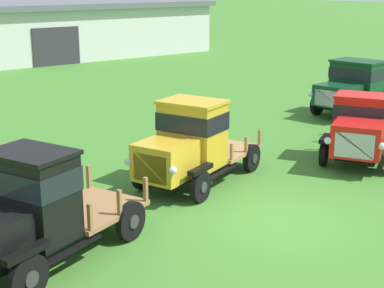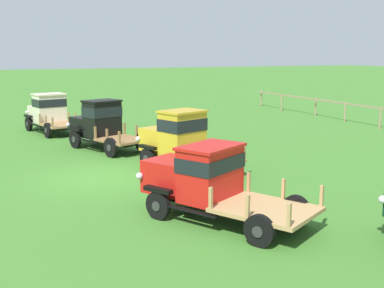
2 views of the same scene
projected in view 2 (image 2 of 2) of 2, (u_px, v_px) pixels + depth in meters
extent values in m
plane|color=#3D7528|center=(100.00, 177.00, 17.35)|extent=(240.00, 240.00, 0.00)
cylinder|color=#997F60|center=(380.00, 118.00, 28.04)|extent=(0.12, 0.12, 1.31)
cylinder|color=#997F60|center=(345.00, 112.00, 31.01)|extent=(0.12, 0.12, 1.31)
cylinder|color=#997F60|center=(316.00, 106.00, 34.13)|extent=(0.12, 0.12, 1.31)
cylinder|color=#997F60|center=(282.00, 102.00, 36.93)|extent=(0.12, 0.12, 1.31)
cylinder|color=#997F60|center=(261.00, 98.00, 40.38)|extent=(0.12, 0.12, 1.31)
cube|color=#997F60|center=(327.00, 101.00, 32.59)|extent=(17.22, 0.08, 0.10)
cylinder|color=black|center=(29.00, 124.00, 27.50)|extent=(0.82, 0.36, 0.80)
cylinder|color=#2D2D2D|center=(27.00, 124.00, 27.44)|extent=(0.28, 0.09, 0.28)
cylinder|color=black|center=(58.00, 121.00, 28.55)|extent=(0.82, 0.36, 0.80)
cylinder|color=#2D2D2D|center=(60.00, 121.00, 28.61)|extent=(0.28, 0.09, 0.28)
cylinder|color=black|center=(48.00, 130.00, 25.20)|extent=(0.82, 0.36, 0.80)
cylinder|color=#2D2D2D|center=(46.00, 131.00, 25.14)|extent=(0.28, 0.09, 0.28)
cylinder|color=black|center=(79.00, 127.00, 26.25)|extent=(0.82, 0.36, 0.80)
cylinder|color=#2D2D2D|center=(81.00, 127.00, 26.31)|extent=(0.28, 0.09, 0.28)
cube|color=black|center=(53.00, 124.00, 26.92)|extent=(4.28, 1.89, 0.12)
cube|color=beige|center=(42.00, 113.00, 28.08)|extent=(1.57, 1.50, 0.83)
cube|color=silver|center=(38.00, 112.00, 28.58)|extent=(0.28, 0.96, 0.62)
sphere|color=silver|center=(27.00, 112.00, 28.19)|extent=(0.20, 0.20, 0.20)
sphere|color=silver|center=(49.00, 111.00, 28.97)|extent=(0.20, 0.20, 0.20)
cube|color=black|center=(28.00, 116.00, 27.42)|extent=(0.94, 0.40, 0.12)
cube|color=black|center=(58.00, 114.00, 28.47)|extent=(0.94, 0.40, 0.12)
cube|color=beige|center=(50.00, 109.00, 27.04)|extent=(1.48, 1.77, 1.55)
cube|color=black|center=(49.00, 102.00, 26.98)|extent=(1.53, 1.81, 0.43)
cube|color=beige|center=(49.00, 94.00, 26.89)|extent=(1.60, 1.86, 0.08)
cube|color=black|center=(36.00, 125.00, 26.60)|extent=(1.61, 0.50, 0.05)
cube|color=black|center=(66.00, 123.00, 27.62)|extent=(1.61, 0.50, 0.05)
cube|color=#9E7547|center=(61.00, 125.00, 25.93)|extent=(2.39, 2.17, 0.10)
cube|color=#9E7547|center=(40.00, 118.00, 26.09)|extent=(0.10, 0.10, 0.52)
cube|color=#9E7547|center=(69.00, 116.00, 27.08)|extent=(0.10, 0.10, 0.52)
cube|color=#9E7547|center=(46.00, 120.00, 25.37)|extent=(0.10, 0.10, 0.52)
cube|color=#9E7547|center=(76.00, 118.00, 26.37)|extent=(0.10, 0.10, 0.52)
cube|color=#9E7547|center=(53.00, 122.00, 24.65)|extent=(0.10, 0.10, 0.52)
cube|color=#9E7547|center=(83.00, 120.00, 25.65)|extent=(0.10, 0.10, 0.52)
cylinder|color=black|center=(75.00, 139.00, 22.52)|extent=(0.84, 0.43, 0.84)
cylinder|color=#2D2D2D|center=(74.00, 139.00, 22.46)|extent=(0.29, 0.13, 0.30)
cylinder|color=black|center=(105.00, 135.00, 23.68)|extent=(0.84, 0.43, 0.84)
cylinder|color=#2D2D2D|center=(107.00, 135.00, 23.74)|extent=(0.29, 0.13, 0.30)
cylinder|color=black|center=(111.00, 148.00, 20.51)|extent=(0.84, 0.43, 0.84)
cylinder|color=#2D2D2D|center=(109.00, 148.00, 20.45)|extent=(0.29, 0.13, 0.30)
cylinder|color=black|center=(142.00, 143.00, 21.68)|extent=(0.84, 0.43, 0.84)
cylinder|color=#2D2D2D|center=(143.00, 142.00, 21.74)|extent=(0.29, 0.13, 0.30)
cube|color=black|center=(106.00, 139.00, 22.18)|extent=(4.23, 2.31, 0.12)
cube|color=black|center=(88.00, 125.00, 23.15)|extent=(1.81, 1.62, 0.81)
cube|color=silver|center=(80.00, 125.00, 23.66)|extent=(0.38, 0.89, 0.61)
sphere|color=silver|center=(68.00, 125.00, 23.22)|extent=(0.20, 0.20, 0.20)
sphere|color=silver|center=(91.00, 122.00, 24.09)|extent=(0.20, 0.20, 0.20)
cube|color=black|center=(75.00, 129.00, 22.43)|extent=(0.98, 0.52, 0.12)
cube|color=black|center=(105.00, 126.00, 23.59)|extent=(0.98, 0.52, 0.12)
cube|color=black|center=(102.00, 119.00, 22.19)|extent=(1.48, 1.75, 1.63)
cube|color=black|center=(102.00, 112.00, 22.12)|extent=(1.53, 1.80, 0.46)
cube|color=black|center=(102.00, 101.00, 22.03)|extent=(1.60, 1.85, 0.08)
cube|color=black|center=(89.00, 141.00, 21.72)|extent=(1.41, 0.63, 0.05)
cube|color=black|center=(119.00, 137.00, 22.85)|extent=(1.41, 0.63, 0.05)
cube|color=olive|center=(122.00, 140.00, 21.27)|extent=(2.46, 2.28, 0.10)
cube|color=olive|center=(95.00, 133.00, 21.29)|extent=(0.10, 0.10, 0.54)
cube|color=olive|center=(125.00, 129.00, 22.39)|extent=(0.10, 0.10, 0.54)
cube|color=olive|center=(107.00, 135.00, 20.66)|extent=(0.10, 0.10, 0.54)
cube|color=olive|center=(137.00, 131.00, 21.76)|extent=(0.10, 0.10, 0.54)
cube|color=olive|center=(119.00, 138.00, 20.03)|extent=(0.10, 0.10, 0.54)
cube|color=olive|center=(149.00, 133.00, 21.13)|extent=(0.10, 0.10, 0.54)
cylinder|color=black|center=(148.00, 158.00, 18.58)|extent=(0.80, 0.43, 0.79)
cylinder|color=#2D2D2D|center=(146.00, 159.00, 18.51)|extent=(0.27, 0.12, 0.28)
cylinder|color=black|center=(181.00, 152.00, 19.77)|extent=(0.80, 0.43, 0.79)
cylinder|color=#2D2D2D|center=(183.00, 152.00, 19.84)|extent=(0.27, 0.12, 0.28)
cylinder|color=black|center=(199.00, 171.00, 16.58)|extent=(0.80, 0.43, 0.79)
cylinder|color=#2D2D2D|center=(197.00, 172.00, 16.51)|extent=(0.27, 0.12, 0.28)
cylinder|color=black|center=(233.00, 163.00, 17.77)|extent=(0.80, 0.43, 0.79)
cylinder|color=#2D2D2D|center=(235.00, 163.00, 17.84)|extent=(0.27, 0.12, 0.28)
cube|color=black|center=(187.00, 158.00, 18.24)|extent=(4.13, 2.28, 0.12)
cube|color=gold|center=(161.00, 140.00, 19.21)|extent=(1.72, 1.62, 0.92)
cube|color=silver|center=(151.00, 139.00, 19.68)|extent=(0.38, 0.92, 0.69)
sphere|color=silver|center=(138.00, 139.00, 19.23)|extent=(0.20, 0.20, 0.20)
sphere|color=silver|center=(163.00, 135.00, 20.12)|extent=(0.20, 0.20, 0.20)
cube|color=black|center=(147.00, 147.00, 18.50)|extent=(0.92, 0.50, 0.12)
cube|color=black|center=(181.00, 141.00, 19.69)|extent=(0.92, 0.50, 0.12)
cube|color=gold|center=(182.00, 134.00, 18.26)|extent=(1.56, 1.82, 1.66)
cube|color=black|center=(182.00, 124.00, 18.19)|extent=(1.62, 1.87, 0.47)
cube|color=gold|center=(182.00, 111.00, 18.10)|extent=(1.69, 1.92, 0.08)
cube|color=black|center=(168.00, 161.00, 17.77)|extent=(1.51, 0.66, 0.05)
cube|color=black|center=(200.00, 155.00, 18.94)|extent=(1.51, 0.66, 0.05)
cube|color=#9E7547|center=(211.00, 160.00, 17.34)|extent=(2.39, 2.29, 0.10)
cube|color=#9E7547|center=(178.00, 153.00, 17.33)|extent=(0.10, 0.10, 0.45)
cube|color=#9E7547|center=(210.00, 147.00, 18.46)|extent=(0.10, 0.10, 0.45)
cube|color=#9E7547|center=(195.00, 156.00, 16.73)|extent=(0.10, 0.10, 0.45)
cube|color=#9E7547|center=(226.00, 150.00, 17.86)|extent=(0.10, 0.10, 0.45)
cube|color=#9E7547|center=(213.00, 160.00, 16.12)|extent=(0.10, 0.10, 0.45)
cube|color=#9E7547|center=(244.00, 153.00, 17.25)|extent=(0.10, 0.10, 0.45)
cylinder|color=black|center=(158.00, 205.00, 12.87)|extent=(0.75, 0.51, 0.77)
cylinder|color=#2D2D2D|center=(156.00, 206.00, 12.80)|extent=(0.25, 0.16, 0.27)
cylinder|color=black|center=(201.00, 190.00, 14.38)|extent=(0.75, 0.51, 0.77)
cylinder|color=#2D2D2D|center=(202.00, 189.00, 14.45)|extent=(0.25, 0.16, 0.27)
cylinder|color=black|center=(259.00, 231.00, 11.04)|extent=(0.75, 0.51, 0.77)
cylinder|color=#2D2D2D|center=(257.00, 232.00, 10.97)|extent=(0.25, 0.16, 0.27)
cylinder|color=black|center=(296.00, 209.00, 12.55)|extent=(0.75, 0.51, 0.77)
cylinder|color=#2D2D2D|center=(297.00, 209.00, 12.62)|extent=(0.25, 0.16, 0.27)
cube|color=black|center=(225.00, 204.00, 12.73)|extent=(4.40, 3.05, 0.12)
cube|color=red|center=(175.00, 175.00, 13.64)|extent=(1.89, 1.86, 0.92)
cube|color=silver|center=(157.00, 173.00, 14.05)|extent=(0.56, 0.96, 0.69)
sphere|color=silver|center=(139.00, 176.00, 13.48)|extent=(0.20, 0.20, 0.20)
sphere|color=silver|center=(172.00, 167.00, 14.61)|extent=(0.20, 0.20, 0.20)
cube|color=black|center=(158.00, 190.00, 12.79)|extent=(0.87, 0.60, 0.12)
cube|color=black|center=(201.00, 175.00, 14.30)|extent=(0.87, 0.60, 0.12)
cube|color=red|center=(210.00, 174.00, 12.86)|extent=(1.74, 1.99, 1.40)
cube|color=black|center=(211.00, 162.00, 12.80)|extent=(1.80, 2.05, 0.39)
cube|color=red|center=(211.00, 147.00, 12.72)|extent=(1.87, 2.11, 0.08)
cube|color=black|center=(192.00, 211.00, 12.20)|extent=(1.38, 0.84, 0.05)
cube|color=black|center=(232.00, 194.00, 13.68)|extent=(1.38, 0.84, 0.05)
cube|color=tan|center=(266.00, 209.00, 11.97)|extent=(2.97, 2.81, 0.10)
cube|color=tan|center=(211.00, 198.00, 11.82)|extent=(0.11, 0.11, 0.54)
cube|color=tan|center=(249.00, 182.00, 13.25)|extent=(0.11, 0.11, 0.54)
cube|color=tan|center=(248.00, 206.00, 11.19)|extent=(0.11, 0.11, 0.54)
cube|color=tan|center=(283.00, 189.00, 12.62)|extent=(0.11, 0.11, 0.54)
cube|color=tan|center=(289.00, 215.00, 10.57)|extent=(0.11, 0.11, 0.54)
cube|color=tan|center=(322.00, 196.00, 12.00)|extent=(0.11, 0.11, 0.54)
sphere|color=silver|center=(383.00, 200.00, 11.34)|extent=(0.20, 0.20, 0.20)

